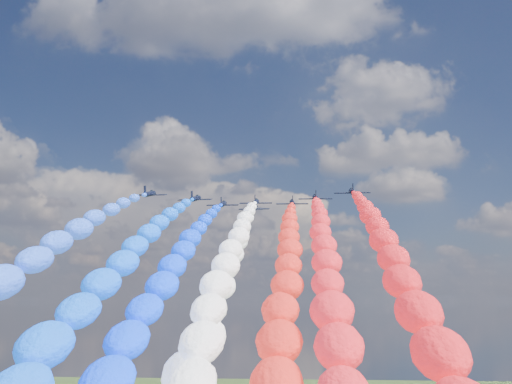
# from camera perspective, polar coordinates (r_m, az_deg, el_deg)

# --- Properties ---
(jet_0) EXTENTS (9.67, 13.16, 5.61)m
(jet_0) POSITION_cam_1_polar(r_m,az_deg,el_deg) (166.02, -10.12, -0.18)
(jet_0) COLOR black
(trail_0) EXTENTS (6.59, 123.87, 52.07)m
(trail_0) POSITION_cam_1_polar(r_m,az_deg,el_deg) (103.05, -19.45, -7.00)
(trail_0) COLOR blue
(jet_1) EXTENTS (10.15, 13.51, 5.61)m
(jet_1) POSITION_cam_1_polar(r_m,az_deg,el_deg) (171.67, -5.78, -0.62)
(jet_1) COLOR black
(trail_1) EXTENTS (6.59, 123.87, 52.07)m
(trail_1) POSITION_cam_1_polar(r_m,az_deg,el_deg) (107.05, -12.06, -7.47)
(trail_1) COLOR blue
(jet_2) EXTENTS (9.71, 13.19, 5.61)m
(jet_2) POSITION_cam_1_polar(r_m,az_deg,el_deg) (180.79, -3.17, -1.15)
(jet_2) COLOR black
(trail_2) EXTENTS (6.59, 123.87, 52.07)m
(trail_2) POSITION_cam_1_polar(r_m,az_deg,el_deg) (115.53, -7.47, -7.81)
(trail_2) COLOR #0836FF
(jet_3) EXTENTS (9.67, 13.17, 5.61)m
(jet_3) POSITION_cam_1_polar(r_m,az_deg,el_deg) (176.86, -0.00, -0.96)
(jet_3) COLOR black
(trail_3) EXTENTS (6.59, 123.87, 52.07)m
(trail_3) POSITION_cam_1_polar(r_m,az_deg,el_deg) (110.97, -2.55, -7.78)
(trail_3) COLOR white
(jet_4) EXTENTS (9.74, 13.21, 5.61)m
(jet_4) POSITION_cam_1_polar(r_m,az_deg,el_deg) (188.12, -0.15, -1.53)
(jet_4) COLOR black
(trail_4) EXTENTS (6.59, 123.87, 52.07)m
(trail_4) POSITION_cam_1_polar(r_m,az_deg,el_deg) (122.38, -2.55, -8.02)
(trail_4) COLOR white
(jet_5) EXTENTS (10.06, 13.44, 5.61)m
(jet_5) POSITION_cam_1_polar(r_m,az_deg,el_deg) (178.49, 3.46, -1.03)
(jet_5) COLOR black
(trail_5) EXTENTS (6.59, 123.87, 52.07)m
(trail_5) POSITION_cam_1_polar(r_m,az_deg,el_deg) (112.35, 3.04, -7.81)
(trail_5) COLOR red
(jet_6) EXTENTS (9.69, 13.18, 5.61)m
(jet_6) POSITION_cam_1_polar(r_m,az_deg,el_deg) (170.31, 5.67, -0.54)
(jet_6) COLOR black
(trail_6) EXTENTS (6.59, 123.87, 52.07)m
(trail_6) POSITION_cam_1_polar(r_m,az_deg,el_deg) (104.07, 6.64, -7.55)
(trail_6) COLOR red
(jet_7) EXTENTS (9.86, 13.30, 5.61)m
(jet_7) POSITION_cam_1_polar(r_m,az_deg,el_deg) (162.31, 9.13, 0.03)
(jet_7) COLOR black
(trail_7) EXTENTS (6.59, 123.87, 52.07)m
(trail_7) POSITION_cam_1_polar(r_m,az_deg,el_deg) (96.32, 12.61, -7.14)
(trail_7) COLOR red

